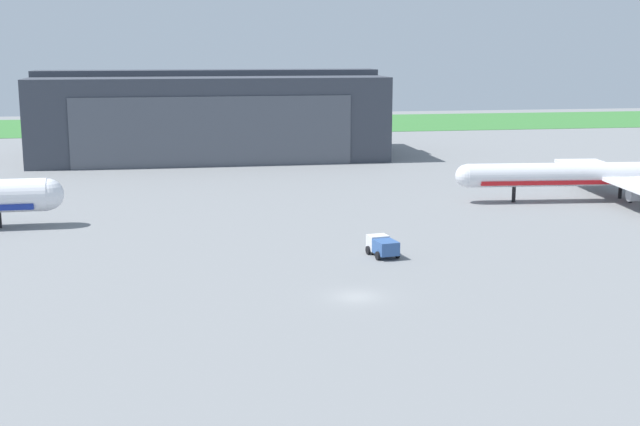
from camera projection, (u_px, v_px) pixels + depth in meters
name	position (u px, v px, depth m)	size (l,w,h in m)	color
ground_plane	(357.00, 297.00, 79.85)	(440.00, 440.00, 0.00)	slate
grass_field_strip	(230.00, 125.00, 251.64)	(440.00, 56.00, 0.08)	#377635
maintenance_hangar	(209.00, 116.00, 179.09)	(70.57, 33.04, 18.08)	#383D47
airliner_far_left	(616.00, 175.00, 128.38)	(48.33, 37.50, 11.86)	silver
baggage_tug	(383.00, 246.00, 94.95)	(3.21, 4.84, 2.12)	silver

